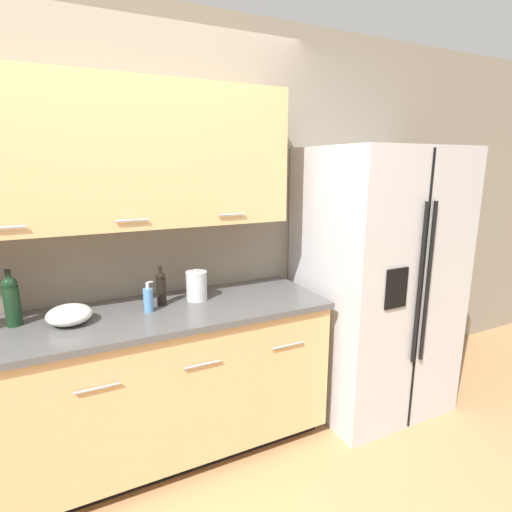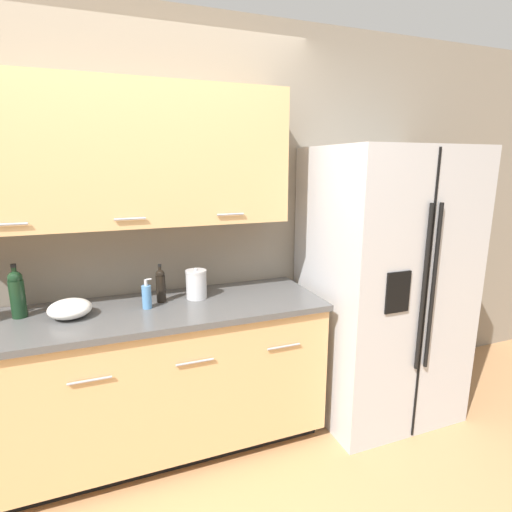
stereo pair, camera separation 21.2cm
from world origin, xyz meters
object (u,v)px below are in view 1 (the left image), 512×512
(refrigerator, at_px, (374,281))
(mixing_bowl, at_px, (69,315))
(oil_bottle, at_px, (161,288))
(soap_dispenser, at_px, (148,300))
(wine_bottle, at_px, (12,300))
(steel_canister, at_px, (197,286))

(refrigerator, relative_size, mixing_bowl, 8.19)
(refrigerator, relative_size, oil_bottle, 7.88)
(soap_dispenser, bearing_deg, refrigerator, -3.43)
(refrigerator, distance_m, wine_bottle, 2.20)
(oil_bottle, bearing_deg, steel_canister, -1.06)
(steel_canister, bearing_deg, oil_bottle, 178.94)
(soap_dispenser, bearing_deg, mixing_bowl, 179.41)
(oil_bottle, xyz_separation_m, mixing_bowl, (-0.49, -0.08, -0.06))
(wine_bottle, xyz_separation_m, oil_bottle, (0.74, -0.03, -0.03))
(steel_canister, bearing_deg, soap_dispenser, -165.94)
(refrigerator, height_order, soap_dispenser, refrigerator)
(wine_bottle, distance_m, soap_dispenser, 0.66)
(mixing_bowl, bearing_deg, oil_bottle, 8.78)
(oil_bottle, height_order, mixing_bowl, oil_bottle)
(oil_bottle, xyz_separation_m, steel_canister, (0.21, -0.00, -0.02))
(wine_bottle, bearing_deg, soap_dispenser, -9.18)
(refrigerator, height_order, oil_bottle, refrigerator)
(refrigerator, xyz_separation_m, oil_bottle, (-1.45, 0.17, 0.10))
(refrigerator, relative_size, soap_dispenser, 10.48)
(refrigerator, relative_size, steel_canister, 9.51)
(steel_canister, bearing_deg, refrigerator, -7.72)
(wine_bottle, relative_size, soap_dispenser, 1.69)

